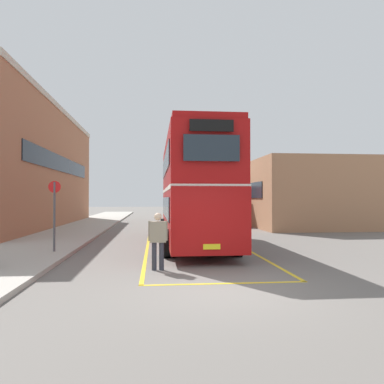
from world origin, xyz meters
TOP-DOWN VIEW (x-y plane):
  - ground_plane at (0.00, 14.40)m, footprint 135.60×135.60m
  - sidewalk_left at (-6.50, 16.80)m, footprint 4.00×57.60m
  - brick_building_left at (-10.92, 19.10)m, footprint 5.77×21.84m
  - depot_building_right at (9.20, 21.23)m, footprint 7.48×16.00m
  - double_decker_bus at (0.22, 8.10)m, footprint 2.83×10.80m
  - single_deck_bus at (3.90, 23.43)m, footprint 3.11×9.83m
  - pedestrian_boarding at (-1.41, 2.53)m, footprint 0.56×0.25m
  - bus_stop_sign at (-5.16, 5.73)m, footprint 0.44×0.08m
  - bay_marking_yellow at (0.21, 6.14)m, footprint 4.21×12.79m

SIDE VIEW (x-z plane):
  - ground_plane at x=0.00m, z-range 0.00..0.00m
  - bay_marking_yellow at x=0.21m, z-range 0.00..0.01m
  - sidewalk_left at x=-6.50m, z-range 0.00..0.14m
  - pedestrian_boarding at x=-1.41m, z-range 0.13..1.78m
  - single_deck_bus at x=3.90m, z-range 0.13..3.15m
  - bus_stop_sign at x=-5.16m, z-range 0.41..2.99m
  - depot_building_right at x=9.20m, z-range 0.00..4.80m
  - double_decker_bus at x=0.22m, z-range 0.14..4.89m
  - brick_building_left at x=-10.92m, z-range 0.00..8.58m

